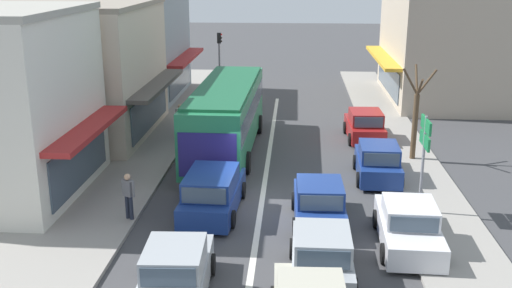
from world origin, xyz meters
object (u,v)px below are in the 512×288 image
object	(u,v)px
parked_sedan_kerb_front	(408,226)
pedestrian_with_handbag_near	(180,118)
hatchback_queue_gap_filler	(322,256)
wagon_adjacent_lane_lead	(213,193)
parked_hatchback_kerb_third	(365,126)
pedestrian_browsing_midblock	(128,193)
hatchback_behind_bus_mid	(176,272)
parked_hatchback_kerb_second	(378,162)
city_bus	(227,113)
traffic_light_downstreet	(219,53)
street_tree_right	(415,118)
directional_road_sign	(425,142)
hatchback_behind_bus_near	(319,204)

from	to	relation	value
parked_sedan_kerb_front	pedestrian_with_handbag_near	distance (m)	14.84
hatchback_queue_gap_filler	pedestrian_with_handbag_near	size ratio (longest dim) A/B	2.28
wagon_adjacent_lane_lead	parked_hatchback_kerb_third	world-z (taller)	wagon_adjacent_lane_lead
parked_sedan_kerb_front	pedestrian_browsing_midblock	size ratio (longest dim) A/B	2.61
parked_hatchback_kerb_third	pedestrian_with_handbag_near	world-z (taller)	pedestrian_with_handbag_near
pedestrian_with_handbag_near	hatchback_behind_bus_mid	bearing A→B (deg)	-79.74
pedestrian_with_handbag_near	parked_hatchback_kerb_second	bearing A→B (deg)	-30.37
city_bus	parked_hatchback_kerb_second	bearing A→B (deg)	-26.45
traffic_light_downstreet	pedestrian_with_handbag_near	bearing A→B (deg)	-93.98
hatchback_behind_bus_mid	pedestrian_browsing_midblock	bearing A→B (deg)	118.81
city_bus	traffic_light_downstreet	distance (m)	12.61
parked_hatchback_kerb_third	street_tree_right	distance (m)	3.92
city_bus	street_tree_right	distance (m)	8.53
hatchback_behind_bus_mid	pedestrian_browsing_midblock	world-z (taller)	pedestrian_browsing_midblock
wagon_adjacent_lane_lead	pedestrian_browsing_midblock	size ratio (longest dim) A/B	2.81
hatchback_queue_gap_filler	parked_hatchback_kerb_third	distance (m)	14.36
wagon_adjacent_lane_lead	parked_hatchback_kerb_second	bearing A→B (deg)	31.65
parked_sedan_kerb_front	pedestrian_with_handbag_near	size ratio (longest dim) A/B	2.61
directional_road_sign	pedestrian_with_handbag_near	bearing A→B (deg)	138.52
street_tree_right	pedestrian_with_handbag_near	distance (m)	11.49
parked_sedan_kerb_front	hatchback_behind_bus_mid	bearing A→B (deg)	-152.70
parked_hatchback_kerb_second	hatchback_behind_bus_mid	bearing A→B (deg)	-124.19
wagon_adjacent_lane_lead	directional_road_sign	xyz separation A→B (m)	(7.30, 0.25, 1.96)
hatchback_behind_bus_near	pedestrian_browsing_midblock	distance (m)	6.48
parked_sedan_kerb_front	street_tree_right	distance (m)	8.88
hatchback_queue_gap_filler	hatchback_behind_bus_mid	bearing A→B (deg)	-163.14
hatchback_behind_bus_mid	hatchback_queue_gap_filler	world-z (taller)	same
parked_sedan_kerb_front	city_bus	bearing A→B (deg)	125.79
parked_sedan_kerb_front	traffic_light_downstreet	bearing A→B (deg)	111.62
city_bus	pedestrian_browsing_midblock	distance (m)	8.62
street_tree_right	parked_hatchback_kerb_third	bearing A→B (deg)	119.28
hatchback_behind_bus_mid	parked_hatchback_kerb_second	world-z (taller)	same
city_bus	hatchback_queue_gap_filler	xyz separation A→B (m)	(3.99, -11.66, -1.17)
parked_hatchback_kerb_second	parked_hatchback_kerb_third	distance (m)	5.73
hatchback_behind_bus_near	hatchback_behind_bus_mid	distance (m)	6.34
hatchback_queue_gap_filler	parked_sedan_kerb_front	world-z (taller)	hatchback_queue_gap_filler
parked_sedan_kerb_front	pedestrian_with_handbag_near	bearing A→B (deg)	129.16
parked_sedan_kerb_front	street_tree_right	xyz separation A→B (m)	(1.71, 8.61, 1.33)
hatchback_behind_bus_mid	parked_hatchback_kerb_third	size ratio (longest dim) A/B	1.00
pedestrian_with_handbag_near	pedestrian_browsing_midblock	xyz separation A→B (m)	(0.17, -10.34, -0.00)
hatchback_queue_gap_filler	parked_hatchback_kerb_third	world-z (taller)	same
street_tree_right	pedestrian_browsing_midblock	world-z (taller)	street_tree_right
hatchback_behind_bus_near	pedestrian_browsing_midblock	bearing A→B (deg)	-176.69
hatchback_behind_bus_near	directional_road_sign	bearing A→B (deg)	14.81
city_bus	pedestrian_browsing_midblock	size ratio (longest dim) A/B	6.69
hatchback_queue_gap_filler	street_tree_right	xyz separation A→B (m)	(4.50, 10.88, 1.29)
city_bus	parked_sedan_kerb_front	xyz separation A→B (m)	(6.78, -9.40, -1.22)
hatchback_queue_gap_filler	parked_sedan_kerb_front	xyz separation A→B (m)	(2.79, 2.26, -0.05)
hatchback_behind_bus_near	parked_hatchback_kerb_third	bearing A→B (deg)	75.65
city_bus	pedestrian_with_handbag_near	xyz separation A→B (m)	(-2.59, 2.10, -0.81)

